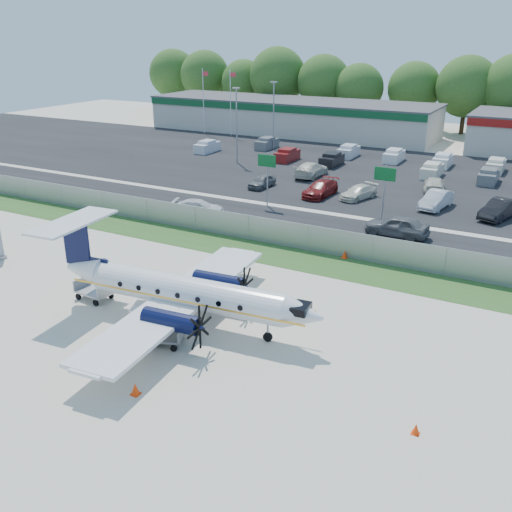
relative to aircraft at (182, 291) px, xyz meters
The scene contains 30 objects.
ground 2.47m from the aircraft, ahead, with size 170.00×170.00×0.00m, color beige.
grass_verge 12.06m from the aircraft, 82.84° to the left, with size 170.00×4.00×0.02m, color #2D561E.
access_road 18.97m from the aircraft, 85.49° to the left, with size 170.00×8.00×0.02m, color black.
parking_lot 39.89m from the aircraft, 87.87° to the left, with size 170.00×32.00×0.02m, color black.
perimeter_fence 13.92m from the aircraft, 83.87° to the left, with size 120.00×0.06×1.99m.
building_west 65.77m from the aircraft, 110.02° to the left, with size 46.40×12.40×5.24m.
sign_left 23.69m from the aircraft, 106.00° to the left, with size 1.80×0.26×5.00m.
sign_mid 23.22m from the aircraft, 78.84° to the left, with size 1.80×0.26×5.00m.
flagpole_west 64.84m from the aircraft, 122.14° to the left, with size 1.06×0.12×10.00m.
flagpole_east 62.33m from the aircraft, 118.24° to the left, with size 1.06×0.12×10.00m.
light_pole_nw 42.23m from the aircraft, 116.09° to the left, with size 0.90×0.35×9.09m.
light_pole_sw 51.38m from the aircraft, 111.17° to the left, with size 0.90×0.35×9.09m.
tree_line 73.85m from the aircraft, 88.85° to the left, with size 112.00×6.00×14.00m, color #2B5318, non-canonical shape.
aircraft is the anchor object (origin of this frame).
pushback_tug 2.18m from the aircraft, 165.09° to the right, with size 2.63×2.29×1.24m.
baggage_cart_near 2.92m from the aircraft, 78.79° to the right, with size 2.32×1.83×1.07m.
baggage_cart_far 6.70m from the aircraft, behind, with size 2.30×1.50×1.15m.
cone_nose 14.30m from the aircraft, 13.56° to the right, with size 0.34×0.34×0.48m.
cone_port_wing 7.12m from the aircraft, 72.86° to the right, with size 0.41×0.41×0.59m.
cone_starboard_wing 14.47m from the aircraft, 71.71° to the left, with size 0.42×0.42×0.59m.
road_car_west 20.55m from the aircraft, 121.30° to the left, with size 1.86×4.57×1.33m, color silver.
road_car_mid 21.28m from the aircraft, 72.19° to the left, with size 2.02×5.03×1.71m, color #595B5E.
parked_car_a 30.41m from the aircraft, 109.50° to the left, with size 1.57×3.91×1.33m, color #595B5E.
parked_car_b 28.65m from the aircraft, 96.93° to the left, with size 2.11×5.19×1.51m, color maroon.
parked_car_c 29.26m from the aircraft, 89.59° to the left, with size 1.83×4.51×1.31m, color beige.
parked_car_d 30.58m from the aircraft, 75.66° to the left, with size 1.70×4.88×1.61m, color silver.
parked_car_e 31.89m from the aircraft, 65.68° to the left, with size 1.77×5.08×1.67m, color black.
parked_car_f 36.31m from the aircraft, 101.94° to the left, with size 2.30×5.66×1.64m, color beige.
parked_car_g 36.22m from the aircraft, 80.31° to the left, with size 2.01×4.93×1.43m, color beige.
far_parking_rows 44.88m from the aircraft, 88.10° to the left, with size 56.00×10.00×1.60m, color gray, non-canonical shape.
Camera 1 is at (15.61, -22.85, 15.20)m, focal length 40.00 mm.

